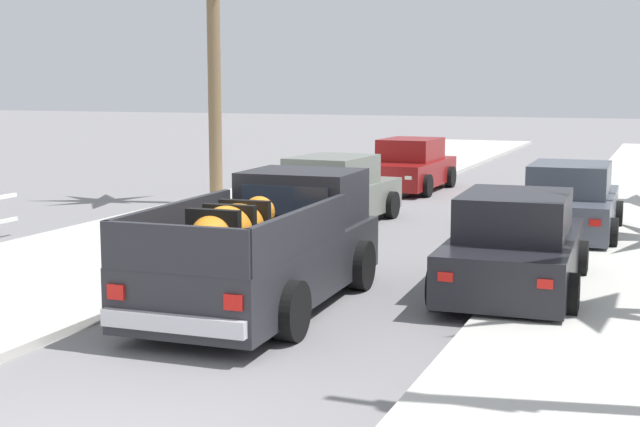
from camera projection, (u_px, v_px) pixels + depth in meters
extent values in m
cube|color=beige|center=(228.00, 219.00, 20.43)|extent=(4.96, 60.00, 0.12)
cube|color=silver|center=(271.00, 222.00, 20.04)|extent=(0.16, 60.00, 0.10)
cube|color=silver|center=(616.00, 243.00, 17.35)|extent=(0.16, 60.00, 0.10)
cube|color=#28282D|center=(263.00, 266.00, 12.50)|extent=(2.10, 5.16, 0.80)
cube|color=#28282D|center=(303.00, 196.00, 13.87)|extent=(1.77, 1.56, 0.80)
cube|color=#283342|center=(285.00, 201.00, 13.16)|extent=(1.38, 0.11, 0.44)
cube|color=#283342|center=(319.00, 189.00, 14.58)|extent=(1.46, 0.11, 0.48)
cube|color=#28282D|center=(174.00, 224.00, 11.90)|extent=(0.22, 3.30, 0.56)
cube|color=#28282D|center=(301.00, 231.00, 11.30)|extent=(0.22, 3.30, 0.56)
cube|color=#28282D|center=(175.00, 249.00, 10.06)|extent=(1.88, 0.17, 0.56)
cube|color=silver|center=(172.00, 323.00, 10.10)|extent=(1.83, 0.18, 0.20)
cylinder|color=black|center=(244.00, 257.00, 14.28)|extent=(0.29, 0.77, 0.76)
cylinder|color=black|center=(361.00, 265.00, 13.63)|extent=(0.29, 0.77, 0.76)
cylinder|color=black|center=(151.00, 298.00, 11.55)|extent=(0.29, 0.77, 0.76)
cylinder|color=black|center=(291.00, 311.00, 10.90)|extent=(0.29, 0.77, 0.76)
cube|color=red|center=(116.00, 292.00, 10.33)|extent=(0.22, 0.05, 0.18)
cube|color=red|center=(233.00, 302.00, 9.83)|extent=(0.22, 0.05, 0.18)
ellipsoid|color=orange|center=(230.00, 228.00, 11.41)|extent=(0.76, 1.72, 0.60)
sphere|color=orange|center=(259.00, 212.00, 12.29)|extent=(0.44, 0.44, 0.44)
cube|color=black|center=(213.00, 234.00, 10.98)|extent=(0.72, 0.14, 0.61)
cube|color=black|center=(230.00, 228.00, 11.41)|extent=(0.72, 0.14, 0.61)
cube|color=black|center=(245.00, 223.00, 11.85)|extent=(0.72, 0.14, 0.61)
cube|color=maroon|center=(410.00, 173.00, 26.31)|extent=(1.85, 4.24, 0.72)
cube|color=maroon|center=(411.00, 149.00, 26.30)|extent=(1.57, 2.13, 0.64)
cube|color=#283342|center=(401.00, 152.00, 25.42)|extent=(1.37, 0.11, 0.52)
cube|color=#283342|center=(420.00, 148.00, 27.19)|extent=(1.34, 0.11, 0.50)
cylinder|color=black|center=(427.00, 186.00, 24.81)|extent=(0.23, 0.64, 0.64)
cylinder|color=black|center=(366.00, 183.00, 25.50)|extent=(0.23, 0.64, 0.64)
cylinder|color=black|center=(450.00, 177.00, 27.18)|extent=(0.23, 0.64, 0.64)
cylinder|color=black|center=(394.00, 175.00, 27.87)|extent=(0.23, 0.64, 0.64)
cube|color=red|center=(449.00, 164.00, 27.98)|extent=(0.20, 0.04, 0.12)
cube|color=white|center=(408.00, 178.00, 24.14)|extent=(0.20, 0.04, 0.10)
cube|color=red|center=(410.00, 162.00, 28.46)|extent=(0.20, 0.04, 0.12)
cube|color=white|center=(366.00, 176.00, 24.61)|extent=(0.20, 0.04, 0.10)
cube|color=black|center=(514.00, 258.00, 13.36)|extent=(1.94, 4.27, 0.72)
cube|color=black|center=(515.00, 215.00, 13.17)|extent=(1.61, 2.16, 0.64)
cube|color=#283342|center=(522.00, 207.00, 14.08)|extent=(1.37, 0.14, 0.52)
cube|color=#283342|center=(506.00, 226.00, 12.27)|extent=(1.34, 0.14, 0.50)
cylinder|color=black|center=(469.00, 253.00, 14.90)|extent=(0.25, 0.65, 0.64)
cylinder|color=black|center=(581.00, 260.00, 14.32)|extent=(0.25, 0.65, 0.64)
cylinder|color=black|center=(437.00, 286.00, 12.47)|extent=(0.25, 0.65, 0.64)
cylinder|color=black|center=(570.00, 296.00, 11.89)|extent=(0.25, 0.65, 0.64)
cube|color=red|center=(445.00, 277.00, 11.58)|extent=(0.20, 0.05, 0.12)
cube|color=white|center=(494.00, 230.00, 15.53)|extent=(0.20, 0.05, 0.10)
cube|color=red|center=(545.00, 284.00, 11.17)|extent=(0.20, 0.05, 0.12)
cube|color=white|center=(567.00, 234.00, 15.13)|extent=(0.20, 0.05, 0.10)
cube|color=#474C56|center=(569.00, 211.00, 18.28)|extent=(1.84, 4.23, 0.72)
cube|color=#474C56|center=(570.00, 179.00, 18.09)|extent=(1.56, 2.13, 0.64)
cube|color=#283342|center=(574.00, 175.00, 18.99)|extent=(1.37, 0.11, 0.52)
cube|color=#283342|center=(565.00, 185.00, 17.19)|extent=(1.34, 0.11, 0.50)
cylinder|color=black|center=(532.00, 211.00, 19.83)|extent=(0.23, 0.64, 0.64)
cylinder|color=black|center=(617.00, 215.00, 19.21)|extent=(0.23, 0.64, 0.64)
cylinder|color=black|center=(515.00, 229.00, 17.42)|extent=(0.23, 0.64, 0.64)
cylinder|color=black|center=(612.00, 234.00, 16.79)|extent=(0.23, 0.64, 0.64)
cube|color=red|center=(524.00, 219.00, 16.53)|extent=(0.20, 0.04, 0.12)
cube|color=white|center=(550.00, 195.00, 20.44)|extent=(0.20, 0.04, 0.10)
cube|color=red|center=(595.00, 223.00, 16.09)|extent=(0.20, 0.04, 0.12)
cube|color=white|center=(606.00, 197.00, 20.01)|extent=(0.20, 0.04, 0.10)
cube|color=slate|center=(334.00, 200.00, 20.05)|extent=(1.98, 4.29, 0.72)
cube|color=slate|center=(332.00, 171.00, 19.86)|extent=(1.63, 2.18, 0.64)
cube|color=#283342|center=(349.00, 168.00, 20.74)|extent=(1.37, 0.15, 0.52)
cube|color=#283342|center=(314.00, 175.00, 18.99)|extent=(1.34, 0.15, 0.50)
cylinder|color=black|center=(321.00, 201.00, 21.62)|extent=(0.25, 0.65, 0.64)
cylinder|color=black|center=(391.00, 205.00, 20.88)|extent=(0.25, 0.65, 0.64)
cylinder|color=black|center=(272.00, 215.00, 19.28)|extent=(0.25, 0.65, 0.64)
cylinder|color=black|center=(348.00, 220.00, 18.54)|extent=(0.25, 0.65, 0.64)
cube|color=red|center=(265.00, 205.00, 18.39)|extent=(0.20, 0.05, 0.12)
cube|color=white|center=(345.00, 186.00, 22.19)|extent=(0.20, 0.05, 0.10)
cube|color=red|center=(321.00, 209.00, 17.87)|extent=(0.20, 0.05, 0.12)
cube|color=white|center=(392.00, 188.00, 21.68)|extent=(0.20, 0.05, 0.10)
cylinder|color=brown|center=(214.00, 70.00, 23.00)|extent=(0.34, 0.34, 6.99)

